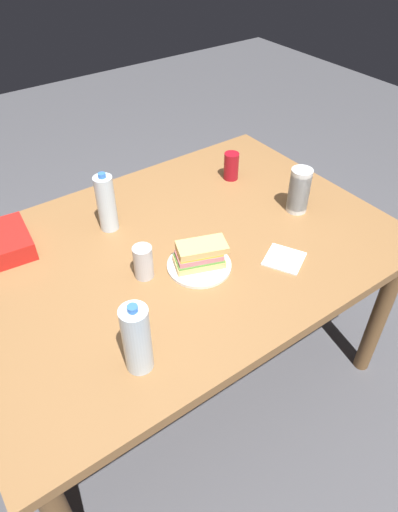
{
  "coord_description": "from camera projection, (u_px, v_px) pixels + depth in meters",
  "views": [
    {
      "loc": [
        -0.69,
        -1.1,
        1.84
      ],
      "look_at": [
        -0.0,
        -0.14,
        0.82
      ],
      "focal_mm": 31.88,
      "sensor_mm": 36.0,
      "label": 1
    }
  ],
  "objects": [
    {
      "name": "plastic_cup_stack",
      "position": [
        299.0,
        190.0,
        1.8
      ],
      "size": [
        0.08,
        0.08,
        0.18
      ],
      "color": "silver",
      "rests_on": "dining_table"
    },
    {
      "name": "paper_plate",
      "position": [
        199.0,
        266.0,
        1.59
      ],
      "size": [
        0.23,
        0.23,
        0.01
      ],
      "primitive_type": "cylinder",
      "color": "white",
      "rests_on": "dining_table"
    },
    {
      "name": "chip_bag",
      "position": [
        8.0,
        241.0,
        1.65
      ],
      "size": [
        0.17,
        0.24,
        0.07
      ],
      "primitive_type": "cube",
      "rotation": [
        0.0,
        0.0,
        1.47
      ],
      "color": "red",
      "rests_on": "dining_table"
    },
    {
      "name": "soda_can_red",
      "position": [
        231.0,
        166.0,
        2.0
      ],
      "size": [
        0.07,
        0.07,
        0.12
      ],
      "primitive_type": "cylinder",
      "color": "maroon",
      "rests_on": "dining_table"
    },
    {
      "name": "paper_napkin",
      "position": [
        284.0,
        259.0,
        1.62
      ],
      "size": [
        0.18,
        0.18,
        0.01
      ],
      "primitive_type": "cube",
      "rotation": [
        0.0,
        0.0,
        5.21
      ],
      "color": "white",
      "rests_on": "dining_table"
    },
    {
      "name": "dining_table",
      "position": [
        178.0,
        263.0,
        1.73
      ],
      "size": [
        1.61,
        1.12,
        0.77
      ],
      "color": "olive",
      "rests_on": "ground_plane"
    },
    {
      "name": "ground_plane",
      "position": [
        182.0,
        370.0,
        2.18
      ],
      "size": [
        8.0,
        8.0,
        0.0
      ],
      "primitive_type": "plane",
      "color": "#4C4C51"
    },
    {
      "name": "sandwich",
      "position": [
        200.0,
        255.0,
        1.56
      ],
      "size": [
        0.2,
        0.14,
        0.08
      ],
      "color": "#DBB26B",
      "rests_on": "paper_plate"
    },
    {
      "name": "soda_can_silver",
      "position": [
        143.0,
        262.0,
        1.52
      ],
      "size": [
        0.07,
        0.07,
        0.12
      ],
      "primitive_type": "cylinder",
      "color": "silver",
      "rests_on": "dining_table"
    },
    {
      "name": "water_bottle_tall",
      "position": [
        106.0,
        203.0,
        1.69
      ],
      "size": [
        0.07,
        0.07,
        0.24
      ],
      "color": "silver",
      "rests_on": "dining_table"
    },
    {
      "name": "water_bottle_spare",
      "position": [
        137.0,
        339.0,
        1.21
      ],
      "size": [
        0.08,
        0.08,
        0.24
      ],
      "color": "silver",
      "rests_on": "dining_table"
    }
  ]
}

